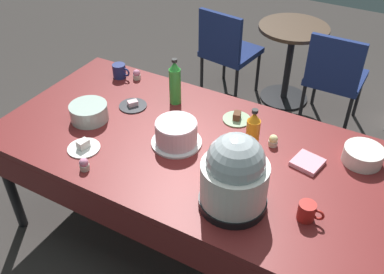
% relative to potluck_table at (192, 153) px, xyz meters
% --- Properties ---
extents(ground, '(9.00, 9.00, 0.00)m').
position_rel_potluck_table_xyz_m(ground, '(0.00, 0.00, -0.69)').
color(ground, '#383330').
extents(potluck_table, '(2.20, 1.10, 0.75)m').
position_rel_potluck_table_xyz_m(potluck_table, '(0.00, 0.00, 0.00)').
color(potluck_table, maroon).
rests_on(potluck_table, ground).
extents(frosted_layer_cake, '(0.28, 0.28, 0.14)m').
position_rel_potluck_table_xyz_m(frosted_layer_cake, '(-0.08, -0.03, 0.13)').
color(frosted_layer_cake, silver).
rests_on(frosted_layer_cake, potluck_table).
extents(slow_cooker, '(0.32, 0.32, 0.39)m').
position_rel_potluck_table_xyz_m(slow_cooker, '(0.38, -0.29, 0.24)').
color(slow_cooker, black).
rests_on(slow_cooker, potluck_table).
extents(glass_salad_bowl, '(0.22, 0.22, 0.10)m').
position_rel_potluck_table_xyz_m(glass_salad_bowl, '(-0.64, -0.09, 0.11)').
color(glass_salad_bowl, '#B2C6BC').
rests_on(glass_salad_bowl, potluck_table).
extents(ceramic_snack_bowl, '(0.20, 0.20, 0.08)m').
position_rel_potluck_table_xyz_m(ceramic_snack_bowl, '(0.83, 0.30, 0.10)').
color(ceramic_snack_bowl, silver).
rests_on(ceramic_snack_bowl, potluck_table).
extents(dessert_plate_white, '(0.18, 0.18, 0.05)m').
position_rel_potluck_table_xyz_m(dessert_plate_white, '(-0.49, -0.32, 0.07)').
color(dessert_plate_white, white).
rests_on(dessert_plate_white, potluck_table).
extents(dessert_plate_sage, '(0.17, 0.17, 0.05)m').
position_rel_potluck_table_xyz_m(dessert_plate_sage, '(0.11, 0.33, 0.07)').
color(dessert_plate_sage, '#8CA87F').
rests_on(dessert_plate_sage, potluck_table).
extents(dessert_plate_charcoal, '(0.17, 0.17, 0.04)m').
position_rel_potluck_table_xyz_m(dessert_plate_charcoal, '(-0.50, 0.15, 0.07)').
color(dessert_plate_charcoal, '#2D2D33').
rests_on(dessert_plate_charcoal, potluck_table).
extents(cupcake_rose, '(0.05, 0.05, 0.07)m').
position_rel_potluck_table_xyz_m(cupcake_rose, '(0.38, 0.21, 0.09)').
color(cupcake_rose, beige).
rests_on(cupcake_rose, potluck_table).
extents(cupcake_lemon, '(0.05, 0.05, 0.07)m').
position_rel_potluck_table_xyz_m(cupcake_lemon, '(0.14, -0.01, 0.09)').
color(cupcake_lemon, beige).
rests_on(cupcake_lemon, potluck_table).
extents(cupcake_cocoa, '(0.05, 0.05, 0.07)m').
position_rel_potluck_table_xyz_m(cupcake_cocoa, '(-0.67, 0.43, 0.09)').
color(cupcake_cocoa, beige).
rests_on(cupcake_cocoa, potluck_table).
extents(cupcake_berry, '(0.05, 0.05, 0.07)m').
position_rel_potluck_table_xyz_m(cupcake_berry, '(-0.37, -0.44, 0.09)').
color(cupcake_berry, beige).
rests_on(cupcake_berry, potluck_table).
extents(soda_bottle_lime_soda, '(0.07, 0.07, 0.30)m').
position_rel_potluck_table_xyz_m(soda_bottle_lime_soda, '(-0.29, 0.32, 0.20)').
color(soda_bottle_lime_soda, green).
rests_on(soda_bottle_lime_soda, potluck_table).
extents(soda_bottle_orange_juice, '(0.07, 0.07, 0.27)m').
position_rel_potluck_table_xyz_m(soda_bottle_orange_juice, '(0.31, 0.09, 0.19)').
color(soda_bottle_orange_juice, orange).
rests_on(soda_bottle_orange_juice, potluck_table).
extents(coffee_mug_navy, '(0.13, 0.09, 0.09)m').
position_rel_potluck_table_xyz_m(coffee_mug_navy, '(-0.78, 0.40, 0.11)').
color(coffee_mug_navy, navy).
rests_on(coffee_mug_navy, potluck_table).
extents(coffee_mug_red, '(0.12, 0.08, 0.09)m').
position_rel_potluck_table_xyz_m(coffee_mug_red, '(0.70, -0.21, 0.11)').
color(coffee_mug_red, '#B2231E').
rests_on(coffee_mug_red, potluck_table).
extents(paper_napkin_stack, '(0.16, 0.16, 0.02)m').
position_rel_potluck_table_xyz_m(paper_napkin_stack, '(0.60, 0.15, 0.07)').
color(paper_napkin_stack, pink).
rests_on(paper_napkin_stack, potluck_table).
extents(maroon_chair_left, '(0.50, 0.50, 0.85)m').
position_rel_potluck_table_xyz_m(maroon_chair_left, '(-0.56, 1.63, -0.20)').
color(maroon_chair_left, navy).
rests_on(maroon_chair_left, ground).
extents(maroon_chair_right, '(0.44, 0.44, 0.85)m').
position_rel_potluck_table_xyz_m(maroon_chair_right, '(0.40, 1.63, -0.20)').
color(maroon_chair_right, navy).
rests_on(maroon_chair_right, ground).
extents(round_cafe_table, '(0.60, 0.60, 0.72)m').
position_rel_potluck_table_xyz_m(round_cafe_table, '(-0.05, 1.86, -0.19)').
color(round_cafe_table, '#473323').
rests_on(round_cafe_table, ground).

